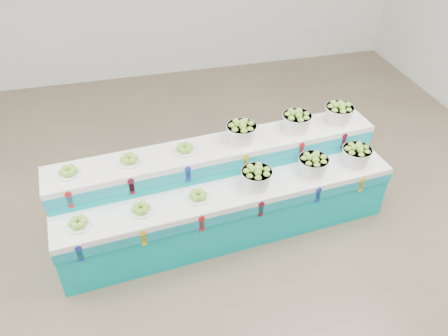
# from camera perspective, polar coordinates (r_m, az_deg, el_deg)

# --- Properties ---
(ground) EXTENTS (10.00, 10.00, 0.00)m
(ground) POSITION_cam_1_polar(r_m,az_deg,el_deg) (5.12, -4.45, -13.09)
(ground) COLOR brown
(ground) RESTS_ON ground
(display_stand) EXTENTS (3.94, 1.34, 1.02)m
(display_stand) POSITION_cam_1_polar(r_m,az_deg,el_deg) (5.28, 0.00, -3.10)
(display_stand) COLOR #07AAAE
(display_stand) RESTS_ON ground
(plate_lower_left) EXTENTS (0.26, 0.26, 0.10)m
(plate_lower_left) POSITION_cam_1_polar(r_m,az_deg,el_deg) (4.76, -17.89, -6.57)
(plate_lower_left) COLOR white
(plate_lower_left) RESTS_ON display_stand
(plate_lower_mid) EXTENTS (0.26, 0.26, 0.10)m
(plate_lower_mid) POSITION_cam_1_polar(r_m,az_deg,el_deg) (4.77, -10.42, -5.02)
(plate_lower_mid) COLOR white
(plate_lower_mid) RESTS_ON display_stand
(plate_lower_right) EXTENTS (0.26, 0.26, 0.10)m
(plate_lower_right) POSITION_cam_1_polar(r_m,az_deg,el_deg) (4.85, -3.29, -3.46)
(plate_lower_right) COLOR white
(plate_lower_right) RESTS_ON display_stand
(basket_lower_left) EXTENTS (0.37, 0.37, 0.25)m
(basket_lower_left) POSITION_cam_1_polar(r_m,az_deg,el_deg) (4.98, 4.12, -1.12)
(basket_lower_left) COLOR silver
(basket_lower_left) RESTS_ON display_stand
(basket_lower_mid) EXTENTS (0.37, 0.37, 0.25)m
(basket_lower_mid) POSITION_cam_1_polar(r_m,az_deg,el_deg) (5.25, 11.15, 0.48)
(basket_lower_mid) COLOR silver
(basket_lower_mid) RESTS_ON display_stand
(basket_lower_right) EXTENTS (0.37, 0.37, 0.25)m
(basket_lower_right) POSITION_cam_1_polar(r_m,az_deg,el_deg) (5.52, 16.32, 1.65)
(basket_lower_right) COLOR silver
(basket_lower_right) RESTS_ON display_stand
(plate_upper_left) EXTENTS (0.26, 0.26, 0.10)m
(plate_upper_left) POSITION_cam_1_polar(r_m,az_deg,el_deg) (4.95, -19.02, -0.37)
(plate_upper_left) COLOR white
(plate_upper_left) RESTS_ON display_stand
(plate_upper_mid) EXTENTS (0.26, 0.26, 0.10)m
(plate_upper_mid) POSITION_cam_1_polar(r_m,az_deg,el_deg) (4.95, -11.86, 1.11)
(plate_upper_mid) COLOR white
(plate_upper_mid) RESTS_ON display_stand
(plate_upper_right) EXTENTS (0.26, 0.26, 0.10)m
(plate_upper_right) POSITION_cam_1_polar(r_m,az_deg,el_deg) (5.03, -4.98, 2.51)
(plate_upper_right) COLOR white
(plate_upper_right) RESTS_ON display_stand
(basket_upper_left) EXTENTS (0.37, 0.37, 0.25)m
(basket_upper_left) POSITION_cam_1_polar(r_m,az_deg,el_deg) (5.16, 2.21, 4.62)
(basket_upper_left) COLOR silver
(basket_upper_left) RESTS_ON display_stand
(basket_upper_mid) EXTENTS (0.37, 0.37, 0.25)m
(basket_upper_mid) POSITION_cam_1_polar(r_m,az_deg,el_deg) (5.42, 9.14, 5.90)
(basket_upper_mid) COLOR silver
(basket_upper_mid) RESTS_ON display_stand
(basket_upper_right) EXTENTS (0.37, 0.37, 0.25)m
(basket_upper_right) POSITION_cam_1_polar(r_m,az_deg,el_deg) (5.68, 14.28, 6.79)
(basket_upper_right) COLOR silver
(basket_upper_right) RESTS_ON display_stand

